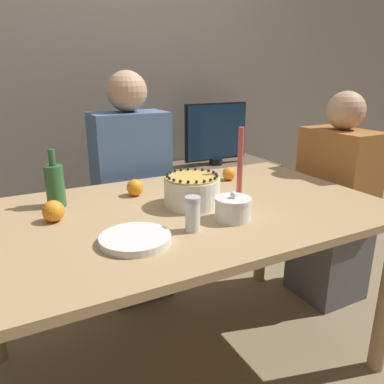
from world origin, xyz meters
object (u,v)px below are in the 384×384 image
object	(u,v)px
bottle	(55,185)
sugar_bowl	(233,208)
sugar_shaker	(193,214)
tv_monitor	(216,133)
person_man_blue_shirt	(133,202)
candle	(240,171)
cake	(192,191)
person_woman_floral	(333,213)

from	to	relation	value
bottle	sugar_bowl	bearing A→B (deg)	-39.66
sugar_shaker	tv_monitor	world-z (taller)	tv_monitor
sugar_bowl	person_man_blue_shirt	bearing A→B (deg)	95.92
sugar_bowl	candle	size ratio (longest dim) A/B	0.44
tv_monitor	cake	bearing A→B (deg)	-125.40
person_man_blue_shirt	person_woman_floral	world-z (taller)	person_man_blue_shirt
person_woman_floral	sugar_bowl	bearing A→B (deg)	109.32
sugar_bowl	candle	bearing A→B (deg)	49.64
sugar_bowl	person_man_blue_shirt	xyz separation A→B (m)	(-0.09, 0.87, -0.23)
sugar_bowl	person_man_blue_shirt	distance (m)	0.91
bottle	person_woman_floral	size ratio (longest dim) A/B	0.20
sugar_shaker	person_woman_floral	xyz separation A→B (m)	(1.07, 0.34, -0.30)
cake	sugar_shaker	world-z (taller)	cake
sugar_shaker	person_woman_floral	distance (m)	1.17
sugar_bowl	bottle	size ratio (longest dim) A/B	0.58
tv_monitor	sugar_shaker	bearing A→B (deg)	-124.10
bottle	tv_monitor	world-z (taller)	tv_monitor
sugar_shaker	tv_monitor	distance (m)	1.60
person_man_blue_shirt	person_woman_floral	bearing A→B (deg)	150.55
bottle	person_man_blue_shirt	size ratio (longest dim) A/B	0.18
cake	sugar_shaker	size ratio (longest dim) A/B	1.84
sugar_bowl	bottle	xyz separation A→B (m)	(-0.54, 0.45, 0.05)
sugar_bowl	person_man_blue_shirt	world-z (taller)	person_man_blue_shirt
bottle	tv_monitor	distance (m)	1.52
sugar_bowl	person_woman_floral	distance (m)	0.99
bottle	person_woman_floral	distance (m)	1.49
person_woman_floral	cake	bearing A→B (deg)	96.55
candle	tv_monitor	size ratio (longest dim) A/B	0.60
person_man_blue_shirt	bottle	bearing A→B (deg)	42.87
cake	tv_monitor	bearing A→B (deg)	54.60
person_man_blue_shirt	tv_monitor	size ratio (longest dim) A/B	2.51
person_man_blue_shirt	tv_monitor	xyz separation A→B (m)	(0.81, 0.43, 0.28)
sugar_bowl	tv_monitor	xyz separation A→B (m)	(0.72, 1.30, 0.04)
person_woman_floral	person_man_blue_shirt	bearing A→B (deg)	60.55
candle	person_man_blue_shirt	distance (m)	0.81
person_woman_floral	tv_monitor	size ratio (longest dim) A/B	2.31
person_woman_floral	tv_monitor	xyz separation A→B (m)	(-0.18, 0.98, 0.33)
cake	sugar_shaker	bearing A→B (deg)	-117.28
person_woman_floral	tv_monitor	world-z (taller)	person_woman_floral
bottle	person_man_blue_shirt	bearing A→B (deg)	42.87
bottle	person_man_blue_shirt	distance (m)	0.68
sugar_shaker	candle	bearing A→B (deg)	30.69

